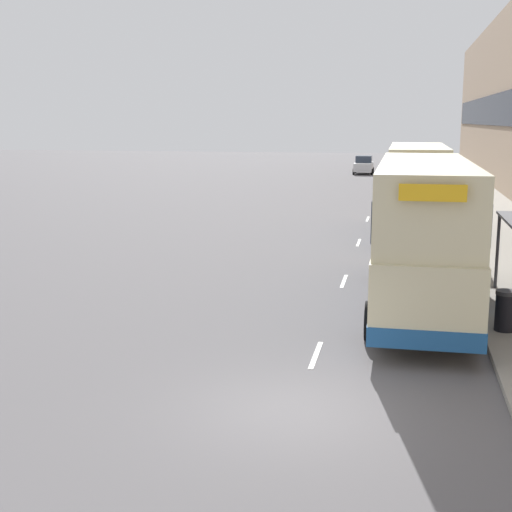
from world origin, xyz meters
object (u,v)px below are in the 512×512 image
at_px(car_0, 364,165).
at_px(litter_bin, 506,311).
at_px(double_decker_bus_near, 423,232).
at_px(double_decker_bus_ahead, 417,189).

bearing_deg(car_0, litter_bin, 96.83).
xyz_separation_m(double_decker_bus_near, car_0, (-4.65, 53.76, -1.38)).
height_order(double_decker_bus_near, car_0, double_decker_bus_near).
bearing_deg(double_decker_bus_near, litter_bin, -48.80).
bearing_deg(litter_bin, car_0, 96.83).
height_order(car_0, litter_bin, car_0).
xyz_separation_m(double_decker_bus_near, litter_bin, (2.08, -2.37, -1.62)).
bearing_deg(double_decker_bus_near, double_decker_bus_ahead, 89.89).
bearing_deg(double_decker_bus_near, car_0, 94.94).
bearing_deg(double_decker_bus_ahead, car_0, 96.57).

